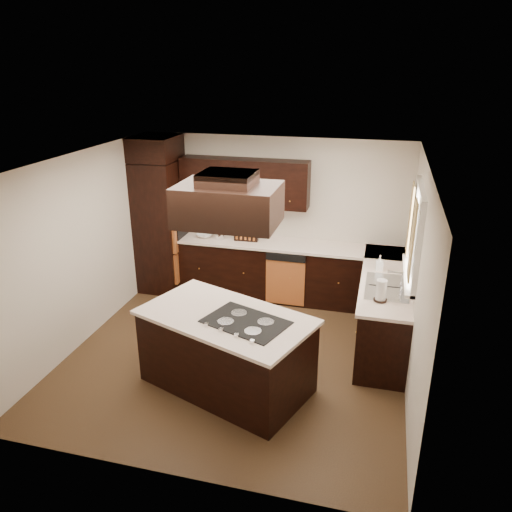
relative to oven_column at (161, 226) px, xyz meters
name	(u,v)px	position (x,y,z in m)	size (l,w,h in m)	color
floor	(237,354)	(1.78, -1.71, -1.07)	(4.20, 4.20, 0.02)	brown
ceiling	(234,161)	(1.78, -1.71, 1.45)	(4.20, 4.20, 0.02)	white
wall_back	(274,216)	(1.78, 0.40, 0.19)	(4.20, 0.02, 2.50)	beige
wall_front	(162,359)	(1.78, -3.81, 0.19)	(4.20, 0.02, 2.50)	beige
wall_left	(81,250)	(-0.33, -1.71, 0.19)	(0.02, 4.20, 2.50)	beige
wall_right	(418,283)	(3.88, -1.71, 0.19)	(0.02, 4.20, 2.50)	beige
oven_column	(161,226)	(0.00, 0.00, 0.00)	(0.65, 0.75, 2.12)	black
wall_oven_face	(181,225)	(0.35, 0.00, 0.06)	(0.05, 0.62, 0.78)	#C3652F
base_cabinets_back	(271,270)	(1.81, 0.09, -0.62)	(2.93, 0.60, 0.88)	black
base_cabinets_right	(384,309)	(3.58, -0.80, -0.62)	(0.60, 2.40, 0.88)	black
countertop_back	(271,244)	(1.81, 0.08, -0.16)	(2.93, 0.63, 0.04)	#F8E1D0
countertop_right	(386,277)	(3.56, -0.80, -0.16)	(0.63, 2.40, 0.04)	#F8E1D0
upper_cabinets	(244,182)	(1.34, 0.23, 0.75)	(2.00, 0.34, 0.72)	black
dishwasher_front	(285,282)	(2.10, -0.20, -0.66)	(0.60, 0.05, 0.72)	#C3652F
window_frame	(416,233)	(3.85, -1.16, 0.59)	(0.06, 1.32, 1.12)	silver
window_pane	(419,234)	(3.87, -1.16, 0.59)	(0.00, 1.20, 1.00)	white
curtain_left	(412,241)	(3.79, -1.57, 0.64)	(0.02, 0.34, 0.90)	beige
curtain_right	(410,219)	(3.79, -0.74, 0.64)	(0.02, 0.34, 0.90)	beige
sink_rim	(387,287)	(3.58, -1.16, -0.14)	(0.52, 0.84, 0.01)	silver
island	(226,353)	(1.85, -2.37, -0.62)	(1.84, 1.00, 0.88)	black
island_top	(225,317)	(1.85, -2.37, -0.16)	(1.91, 1.07, 0.04)	#F8E1D0
cooktop	(246,322)	(2.11, -2.47, -0.13)	(0.87, 0.58, 0.01)	black
range_hood	(228,205)	(1.88, -2.25, 1.10)	(1.05, 0.72, 0.42)	black
hood_duct	(228,178)	(1.88, -2.25, 1.38)	(0.55, 0.50, 0.13)	black
blender_base	(220,236)	(0.99, 0.03, -0.09)	(0.15, 0.15, 0.10)	silver
blender_pitcher	(220,225)	(0.99, 0.03, 0.09)	(0.13, 0.13, 0.26)	silver
spice_rack	(246,231)	(1.41, 0.06, 0.02)	(0.37, 0.09, 0.31)	black
mixing_bowl	(205,235)	(0.72, 0.05, -0.11)	(0.25, 0.25, 0.06)	silver
soap_bottle	(380,263)	(3.47, -0.62, -0.03)	(0.09, 0.10, 0.21)	silver
paper_towel	(381,291)	(3.50, -1.57, -0.01)	(0.12, 0.12, 0.27)	silver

